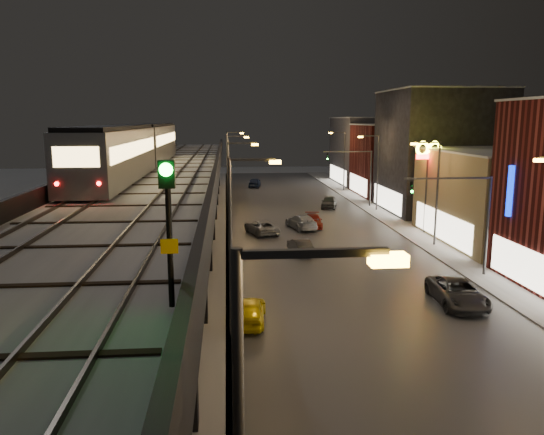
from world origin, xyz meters
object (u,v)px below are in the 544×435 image
car_taxi (249,311)px  car_onc_red (329,202)px  car_onc_dark (457,293)px  car_near_white (300,247)px  car_far_white (255,183)px  subway_train (137,147)px  car_mid_dark (301,222)px  car_mid_silver (261,228)px  car_onc_white (313,221)px  rail_signal (168,204)px

car_taxi → car_onc_red: (11.40, 36.67, 0.03)m
car_onc_dark → car_taxi: bearing=-168.1°
car_near_white → car_far_white: size_ratio=0.86×
car_taxi → car_onc_red: 38.40m
subway_train → car_onc_dark: bearing=-40.7°
car_taxi → car_mid_dark: 25.18m
car_mid_silver → car_onc_white: 6.16m
subway_train → car_onc_dark: 28.85m
subway_train → car_mid_silver: subway_train is taller
rail_signal → car_near_white: size_ratio=0.89×
rail_signal → car_mid_dark: 41.54m
rail_signal → car_far_white: size_ratio=0.76×
car_taxi → car_near_white: bearing=-101.9°
car_taxi → car_onc_white: 26.32m
car_onc_dark → rail_signal: bearing=-127.0°
subway_train → car_mid_silver: (10.88, 2.41, -7.83)m
car_mid_silver → car_onc_dark: size_ratio=0.88×
car_mid_silver → car_taxi: bearing=66.9°
subway_train → car_onc_white: 18.88m
car_mid_silver → car_onc_red: 17.06m
subway_train → car_near_white: 16.53m
car_onc_white → car_onc_red: (3.84, 11.45, 0.11)m
subway_train → car_onc_white: bearing=17.9°
car_onc_dark → car_onc_red: size_ratio=1.25×
car_near_white → car_mid_dark: car_mid_dark is taller
car_taxi → car_onc_white: (7.56, 25.21, -0.08)m
car_near_white → rail_signal: bearing=68.4°
car_mid_dark → car_onc_dark: size_ratio=0.92×
subway_train → car_near_white: subway_train is taller
car_far_white → car_onc_dark: bearing=107.0°
car_onc_white → car_mid_silver: bearing=-146.0°
car_near_white → car_far_white: (-1.37, 43.40, 0.13)m
car_taxi → car_onc_dark: bearing=-165.5°
car_onc_dark → car_mid_dark: bearing=108.5°
car_onc_dark → subway_train: bearing=142.8°
car_mid_silver → car_onc_white: size_ratio=1.10×
car_mid_silver → subway_train: bearing=-5.2°
car_near_white → car_mid_dark: (1.48, 9.77, 0.10)m
car_near_white → car_far_white: bearing=-96.5°
car_onc_dark → car_onc_red: 34.87m
car_mid_dark → car_near_white: bearing=68.2°
car_onc_white → car_onc_red: 12.08m
car_onc_white → car_onc_red: bearing=77.8°
subway_train → car_onc_red: bearing=39.7°
car_taxi → car_mid_silver: bearing=-89.3°
car_near_white → car_onc_dark: size_ratio=0.69×
subway_train → car_onc_dark: (21.07, -18.13, -7.74)m
car_onc_red → car_far_white: bearing=125.3°
rail_signal → car_far_white: rail_signal is taller
car_onc_dark → car_onc_red: bearing=94.9°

